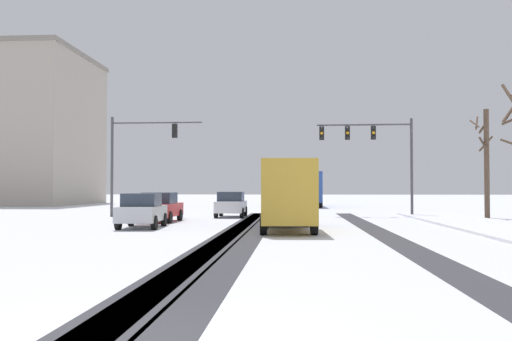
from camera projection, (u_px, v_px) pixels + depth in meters
The scene contains 13 objects.
wheel_track_left_lane at pixel (229, 233), 23.87m from camera, with size 0.97×37.36×0.01m, color #38383D.
wheel_track_right_lane at pixel (255, 233), 23.80m from camera, with size 0.87×37.36×0.01m, color #38383D.
wheel_track_center at pixel (382, 234), 23.46m from camera, with size 1.10×37.36×0.01m, color #38383D.
wheel_track_oncoming at pixel (235, 233), 23.86m from camera, with size 0.98×37.36×0.01m, color #38383D.
traffic_signal_near_right at pixel (373, 144), 38.48m from camera, with size 6.33×0.47×6.50m.
traffic_signal_near_left at pixel (137, 149), 37.41m from camera, with size 6.03×0.38×6.50m.
car_white_lead at pixel (231, 204), 36.98m from camera, with size 1.84×4.10×1.62m.
car_red_second at pixel (160, 207), 31.67m from camera, with size 1.90×4.13×1.62m.
car_silver_third at pixel (142, 210), 26.99m from camera, with size 2.01×4.19×1.62m.
bus_oncoming at pixel (306, 187), 57.71m from camera, with size 2.86×11.05×3.38m.
box_truck_delivery at pixel (287, 193), 25.41m from camera, with size 2.56×7.49×3.02m.
bare_tree_sidewalk_far at pixel (486, 160), 35.94m from camera, with size 1.35×1.56×6.79m.
office_building_far_left_block at pixel (1, 129), 65.26m from camera, with size 19.47×16.37×16.95m.
Camera 1 is at (2.02, -6.83, 1.89)m, focal length 40.47 mm.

